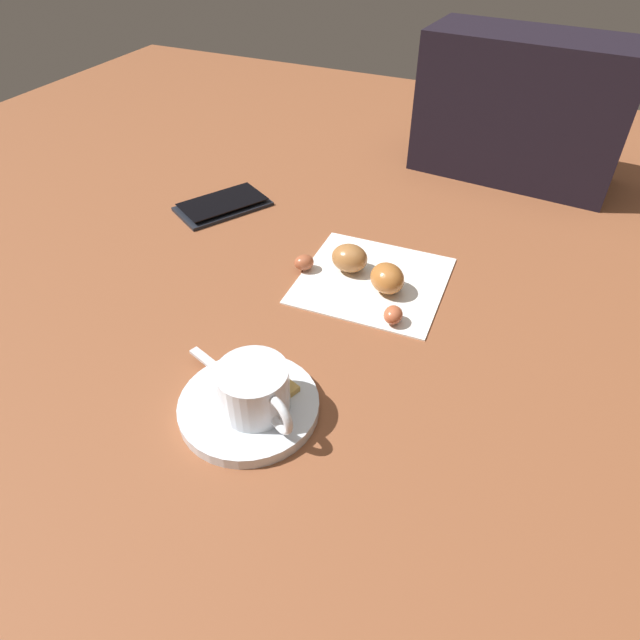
% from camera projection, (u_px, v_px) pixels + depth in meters
% --- Properties ---
extents(ground_plane, '(1.80, 1.80, 0.00)m').
position_uv_depth(ground_plane, '(305.00, 333.00, 0.60)').
color(ground_plane, brown).
extents(saucer, '(0.13, 0.13, 0.01)m').
position_uv_depth(saucer, '(251.00, 407.00, 0.51)').
color(saucer, silver).
rests_on(saucer, ground).
extents(espresso_cup, '(0.06, 0.09, 0.05)m').
position_uv_depth(espresso_cup, '(255.00, 390.00, 0.49)').
color(espresso_cup, silver).
rests_on(espresso_cup, saucer).
extents(teaspoon, '(0.06, 0.13, 0.01)m').
position_uv_depth(teaspoon, '(252.00, 395.00, 0.51)').
color(teaspoon, silver).
rests_on(teaspoon, saucer).
extents(sugar_packet, '(0.04, 0.06, 0.01)m').
position_uv_depth(sugar_packet, '(270.00, 379.00, 0.53)').
color(sugar_packet, tan).
rests_on(sugar_packet, saucer).
extents(napkin, '(0.17, 0.18, 0.00)m').
position_uv_depth(napkin, '(373.00, 280.00, 0.67)').
color(napkin, white).
rests_on(napkin, ground).
extents(croissant, '(0.10, 0.16, 0.03)m').
position_uv_depth(croissant, '(365.00, 271.00, 0.65)').
color(croissant, '#B75937').
rests_on(croissant, napkin).
extents(cell_phone, '(0.15, 0.13, 0.01)m').
position_uv_depth(cell_phone, '(223.00, 205.00, 0.81)').
color(cell_phone, black).
rests_on(cell_phone, ground).
extents(laptop_bag, '(0.15, 0.31, 0.21)m').
position_uv_depth(laptop_bag, '(523.00, 109.00, 0.83)').
color(laptop_bag, black).
rests_on(laptop_bag, ground).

